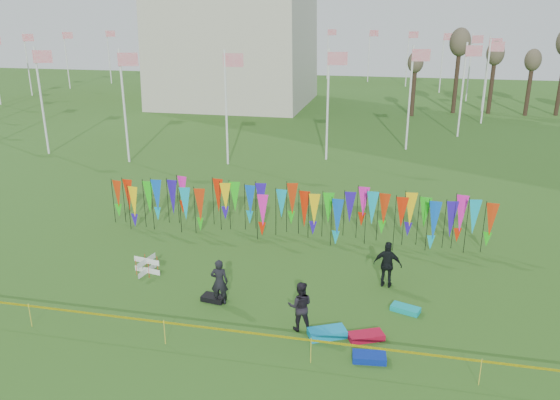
% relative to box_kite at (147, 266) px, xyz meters
% --- Properties ---
extents(ground, '(160.00, 160.00, 0.00)m').
position_rel_box_kite_xyz_m(ground, '(4.84, -3.57, -0.35)').
color(ground, '#2D5317').
rests_on(ground, ground).
extents(flagpole_ring, '(57.40, 56.16, 8.00)m').
position_rel_box_kite_xyz_m(flagpole_ring, '(-9.16, 44.43, 3.65)').
color(flagpole_ring, silver).
rests_on(flagpole_ring, ground).
extents(banner_row, '(18.64, 0.64, 2.48)m').
position_rel_box_kite_xyz_m(banner_row, '(5.12, 5.18, 1.25)').
color(banner_row, black).
rests_on(banner_row, ground).
extents(caution_tape_near, '(26.00, 0.02, 0.90)m').
position_rel_box_kite_xyz_m(caution_tape_near, '(4.62, -4.66, 0.43)').
color(caution_tape_near, '#FAEA05').
rests_on(caution_tape_near, ground).
extents(box_kite, '(0.64, 0.64, 0.70)m').
position_rel_box_kite_xyz_m(box_kite, '(0.00, 0.00, 0.00)').
color(box_kite, red).
rests_on(box_kite, ground).
extents(person_left, '(0.71, 0.56, 1.79)m').
position_rel_box_kite_xyz_m(person_left, '(3.76, -1.72, 0.54)').
color(person_left, black).
rests_on(person_left, ground).
extents(person_mid, '(0.94, 0.67, 1.79)m').
position_rel_box_kite_xyz_m(person_mid, '(7.02, -2.83, 0.54)').
color(person_mid, black).
rests_on(person_mid, ground).
extents(person_right, '(1.20, 0.79, 1.91)m').
position_rel_box_kite_xyz_m(person_right, '(9.84, 0.97, 0.60)').
color(person_right, black).
rests_on(person_right, ground).
extents(kite_bag_turquoise, '(1.41, 1.11, 0.25)m').
position_rel_box_kite_xyz_m(kite_bag_turquoise, '(8.00, -3.07, -0.23)').
color(kite_bag_turquoise, '#0D93CC').
rests_on(kite_bag_turquoise, ground).
extents(kite_bag_blue, '(1.10, 0.66, 0.22)m').
position_rel_box_kite_xyz_m(kite_bag_blue, '(9.47, -4.14, -0.24)').
color(kite_bag_blue, '#092599').
rests_on(kite_bag_blue, ground).
extents(kite_bag_red, '(1.30, 0.98, 0.22)m').
position_rel_box_kite_xyz_m(kite_bag_red, '(9.29, -2.97, -0.24)').
color(kite_bag_red, '#B00B28').
rests_on(kite_bag_red, ground).
extents(kite_bag_black, '(0.94, 0.62, 0.20)m').
position_rel_box_kite_xyz_m(kite_bag_black, '(3.46, -1.59, -0.25)').
color(kite_bag_black, black).
rests_on(kite_bag_black, ground).
extents(kite_bag_teal, '(1.13, 0.80, 0.20)m').
position_rel_box_kite_xyz_m(kite_bag_teal, '(10.59, -0.86, -0.25)').
color(kite_bag_teal, '#0BA4A7').
rests_on(kite_bag_teal, ground).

